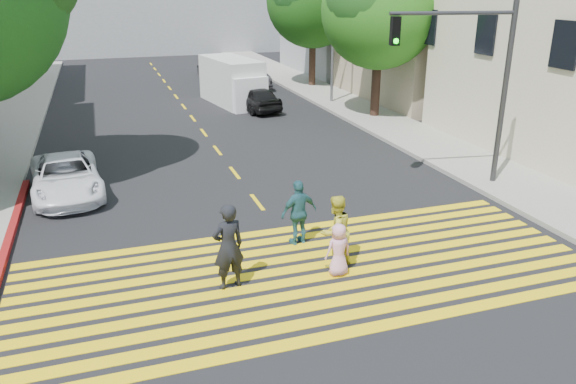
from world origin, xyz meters
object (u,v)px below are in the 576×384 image
white_van (233,83)px  pedestrian_extra (299,212)px  white_sedan (66,177)px  pedestrian_woman (335,231)px  silver_car (217,67)px  pedestrian_man (228,247)px  traffic_signal (475,70)px  pedestrian_child (338,250)px  dark_car_near (256,98)px  tree_right_near (381,3)px  dark_car_parked (250,76)px

white_van → pedestrian_extra: bearing=-107.4°
white_sedan → white_van: (8.32, 12.29, 0.56)m
pedestrian_woman → silver_car: pedestrian_woman is taller
pedestrian_man → white_van: 20.12m
pedestrian_man → traffic_signal: (8.78, 3.98, 2.83)m
pedestrian_child → pedestrian_extra: size_ratio=0.73×
dark_car_near → pedestrian_woman: bearing=71.4°
pedestrian_man → dark_car_near: pedestrian_man is taller
pedestrian_extra → tree_right_near: bearing=-135.9°
pedestrian_man → pedestrian_extra: pedestrian_man is taller
pedestrian_man → white_sedan: bearing=-74.9°
tree_right_near → white_van: bearing=136.9°
dark_car_parked → white_van: bearing=-116.6°
pedestrian_man → pedestrian_woman: size_ratio=1.12×
pedestrian_extra → white_sedan: (-5.79, 5.64, -0.25)m
dark_car_near → tree_right_near: bearing=137.1°
tree_right_near → dark_car_parked: bearing=109.6°
pedestrian_child → traffic_signal: (6.27, 4.22, 3.19)m
pedestrian_woman → pedestrian_extra: size_ratio=1.03×
dark_car_parked → pedestrian_woman: bearing=-101.9°
tree_right_near → white_sedan: tree_right_near is taller
white_sedan → dark_car_near: 13.63m
pedestrian_man → silver_car: size_ratio=0.40×
tree_right_near → traffic_signal: size_ratio=1.37×
traffic_signal → pedestrian_woman: bearing=-139.3°
pedestrian_woman → white_van: bearing=-115.5°
pedestrian_woman → dark_car_parked: 24.54m
tree_right_near → white_sedan: bearing=-154.6°
pedestrian_extra → white_sedan: bearing=-56.0°
pedestrian_woman → white_van: 19.47m
tree_right_near → dark_car_near: tree_right_near is taller
pedestrian_child → dark_car_parked: (4.46, 24.59, 0.10)m
tree_right_near → white_van: size_ratio=1.47×
pedestrian_woman → pedestrian_child: (-0.10, -0.44, -0.25)m
pedestrian_child → pedestrian_extra: bearing=-86.4°
silver_car → dark_car_parked: 4.80m
pedestrian_extra → dark_car_near: size_ratio=0.45×
white_sedan → pedestrian_man: bearing=-68.6°
pedestrian_child → silver_car: 29.41m
dark_car_near → white_van: bearing=-80.8°
pedestrian_child → white_sedan: (-6.09, 7.50, -0.02)m
traffic_signal → pedestrian_child: bearing=-136.8°
pedestrian_man → tree_right_near: bearing=-138.4°
pedestrian_woman → white_sedan: 9.39m
white_sedan → tree_right_near: bearing=20.5°
pedestrian_extra → white_van: white_van is taller
pedestrian_extra → traffic_signal: 7.58m
white_van → traffic_signal: 16.31m
white_sedan → traffic_signal: traffic_signal is taller
dark_car_near → traffic_signal: size_ratio=0.65×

